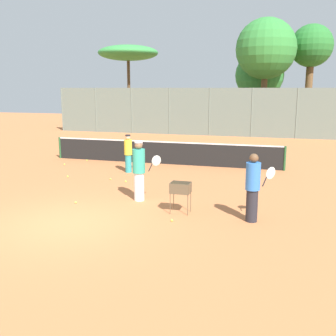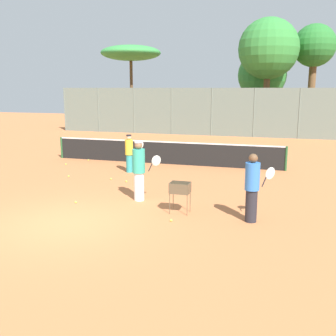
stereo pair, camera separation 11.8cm
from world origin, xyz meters
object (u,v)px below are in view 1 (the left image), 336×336
at_px(tennis_net, 163,152).
at_px(player_red_cap, 253,187).
at_px(player_white_outfit, 139,170).
at_px(player_yellow_shirt, 128,153).
at_px(ball_cart, 180,190).

height_order(tennis_net, player_red_cap, player_red_cap).
distance_m(player_white_outfit, player_yellow_shirt, 4.32).
bearing_deg(ball_cart, player_red_cap, -5.02).
height_order(player_red_cap, ball_cart, player_red_cap).
xyz_separation_m(tennis_net, player_red_cap, (4.66, -7.10, 0.39)).
distance_m(player_red_cap, player_yellow_shirt, 7.37).
bearing_deg(player_white_outfit, player_red_cap, -20.36).
distance_m(player_yellow_shirt, ball_cart, 5.87).
bearing_deg(tennis_net, player_white_outfit, -79.91).
bearing_deg(player_yellow_shirt, player_white_outfit, -107.46).
relative_size(player_yellow_shirt, ball_cart, 1.79).
bearing_deg(player_white_outfit, tennis_net, 95.81).
xyz_separation_m(player_yellow_shirt, ball_cart, (3.49, -4.72, -0.17)).
bearing_deg(tennis_net, player_yellow_shirt, -111.09).
xyz_separation_m(player_red_cap, ball_cart, (-2.02, 0.18, -0.28)).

